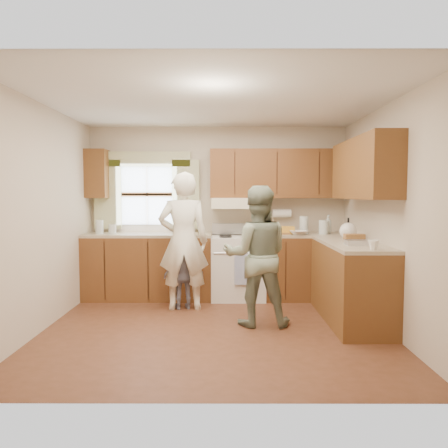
{
  "coord_description": "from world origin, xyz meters",
  "views": [
    {
      "loc": [
        0.11,
        -4.79,
        1.51
      ],
      "look_at": [
        0.1,
        0.4,
        1.15
      ],
      "focal_mm": 35.0,
      "sensor_mm": 36.0,
      "label": 1
    }
  ],
  "objects_px": {
    "stove": "(238,266)",
    "child": "(184,276)",
    "woman_left": "(183,241)",
    "woman_right": "(257,256)"
  },
  "relations": [
    {
      "from": "woman_left",
      "to": "child",
      "type": "distance_m",
      "value": 0.45
    },
    {
      "from": "stove",
      "to": "woman_left",
      "type": "xyz_separation_m",
      "value": [
        -0.73,
        -0.59,
        0.43
      ]
    },
    {
      "from": "child",
      "to": "woman_right",
      "type": "bearing_deg",
      "value": 131.24
    },
    {
      "from": "woman_right",
      "to": "child",
      "type": "bearing_deg",
      "value": -36.01
    },
    {
      "from": "stove",
      "to": "woman_left",
      "type": "height_order",
      "value": "woman_left"
    },
    {
      "from": "stove",
      "to": "woman_right",
      "type": "distance_m",
      "value": 1.32
    },
    {
      "from": "stove",
      "to": "woman_left",
      "type": "bearing_deg",
      "value": -141.28
    },
    {
      "from": "stove",
      "to": "woman_right",
      "type": "height_order",
      "value": "woman_right"
    },
    {
      "from": "stove",
      "to": "child",
      "type": "xyz_separation_m",
      "value": [
        -0.73,
        -0.59,
        -0.02
      ]
    },
    {
      "from": "stove",
      "to": "child",
      "type": "height_order",
      "value": "stove"
    }
  ]
}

